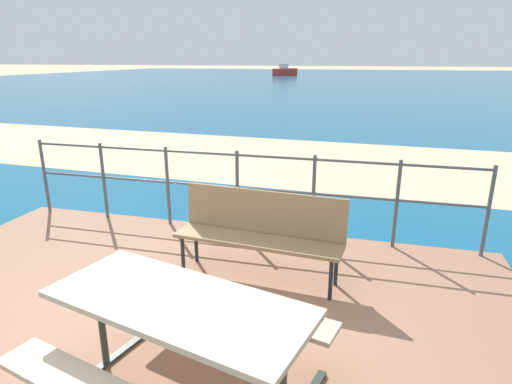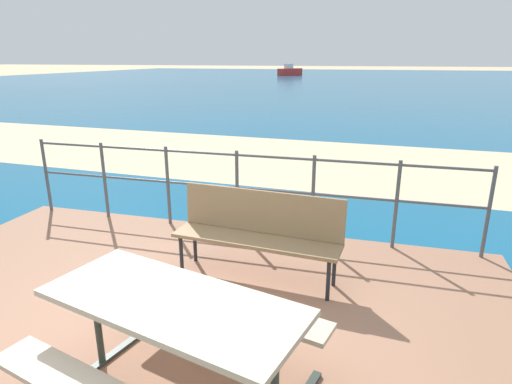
# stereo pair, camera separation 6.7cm
# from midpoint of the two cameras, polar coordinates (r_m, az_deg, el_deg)

# --- Properties ---
(ground_plane) EXTENTS (240.00, 240.00, 0.00)m
(ground_plane) POSITION_cam_midpoint_polar(r_m,az_deg,el_deg) (3.78, -14.91, -19.89)
(ground_plane) COLOR tan
(patio_paving) EXTENTS (6.40, 5.20, 0.06)m
(patio_paving) POSITION_cam_midpoint_polar(r_m,az_deg,el_deg) (3.76, -14.95, -19.53)
(patio_paving) COLOR #996B51
(patio_paving) RESTS_ON ground
(sea_water) EXTENTS (90.00, 90.00, 0.01)m
(sea_water) POSITION_cam_midpoint_polar(r_m,az_deg,el_deg) (42.65, 13.16, 13.98)
(sea_water) COLOR #145B84
(sea_water) RESTS_ON ground
(beach_strip) EXTENTS (54.17, 7.34, 0.01)m
(beach_strip) POSITION_cam_midpoint_polar(r_m,az_deg,el_deg) (9.95, 5.16, 4.30)
(beach_strip) COLOR beige
(beach_strip) RESTS_ON ground
(picnic_table) EXTENTS (1.97, 1.75, 0.77)m
(picnic_table) POSITION_cam_midpoint_polar(r_m,az_deg,el_deg) (2.87, -10.87, -17.00)
(picnic_table) COLOR #BCAD93
(picnic_table) RESTS_ON patio_paving
(park_bench) EXTENTS (1.75, 0.56, 0.90)m
(park_bench) POSITION_cam_midpoint_polar(r_m,az_deg,el_deg) (4.39, 0.13, -4.74)
(park_bench) COLOR #8C704C
(park_bench) RESTS_ON patio_paving
(railing_fence) EXTENTS (5.94, 0.04, 1.08)m
(railing_fence) POSITION_cam_midpoint_polar(r_m,az_deg,el_deg) (5.51, -2.86, 1.25)
(railing_fence) COLOR #4C5156
(railing_fence) RESTS_ON patio_paving
(boat_near) EXTENTS (2.89, 4.30, 1.48)m
(boat_near) POSITION_cam_midpoint_polar(r_m,az_deg,el_deg) (58.34, 3.95, 15.71)
(boat_near) COLOR red
(boat_near) RESTS_ON sea_water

